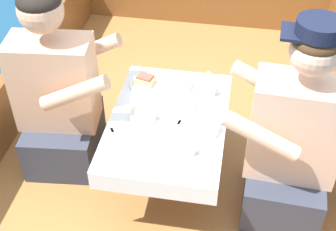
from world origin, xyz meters
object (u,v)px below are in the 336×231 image
at_px(person_starboard, 291,144).
at_px(sandwich, 145,80).
at_px(coffee_cup_starboard, 209,89).
at_px(coffee_cup_port, 188,147).
at_px(person_port, 58,98).

bearing_deg(person_starboard, sandwich, -20.87).
relative_size(person_starboard, coffee_cup_starboard, 10.50).
xyz_separation_m(sandwich, coffee_cup_starboard, (0.34, -0.02, -0.00)).
bearing_deg(person_starboard, coffee_cup_port, 18.57).
distance_m(person_starboard, sandwich, 0.81).
distance_m(person_starboard, coffee_cup_port, 0.47).
height_order(person_port, sandwich, person_port).
height_order(person_port, coffee_cup_port, person_port).
bearing_deg(coffee_cup_starboard, sandwich, 176.24).
distance_m(person_port, person_starboard, 1.17).
bearing_deg(coffee_cup_starboard, person_starboard, -37.13).
relative_size(sandwich, coffee_cup_starboard, 1.09).
bearing_deg(sandwich, coffee_cup_starboard, -3.76).
xyz_separation_m(person_port, coffee_cup_port, (0.70, -0.28, 0.03)).
distance_m(coffee_cup_port, coffee_cup_starboard, 0.44).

